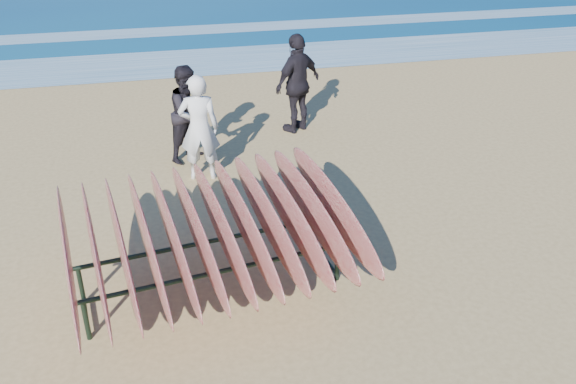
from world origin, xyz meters
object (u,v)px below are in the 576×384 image
Objects in this scene: surfboard_rack at (210,231)px; person_white at (199,128)px; person_dark_a at (189,114)px; person_dark_b at (298,83)px.

surfboard_rack is 3.08m from person_white.
person_dark_a is (-0.09, 0.77, -0.04)m from person_white.
person_dark_b is at bearing -19.12° from person_dark_a.
person_dark_a is 0.89× the size of person_dark_b.
surfboard_rack is 1.89× the size of person_dark_b.
surfboard_rack is 3.84m from person_dark_a.
person_dark_b is (2.09, 0.86, 0.10)m from person_dark_a.
person_dark_b reaches higher than person_white.
surfboard_rack is at bearing -132.65° from person_dark_a.
person_white is (0.17, 3.07, 0.02)m from surfboard_rack.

